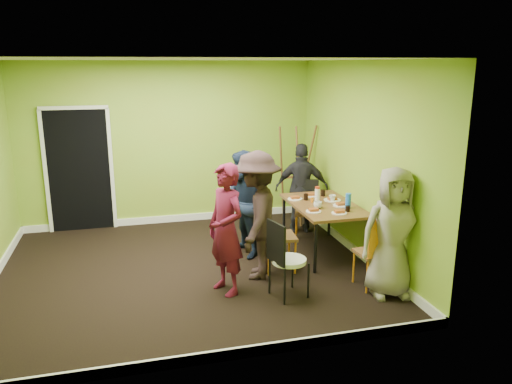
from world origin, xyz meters
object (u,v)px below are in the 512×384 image
(thermos, at_px, (317,196))
(blue_bottle, at_px, (348,201))
(chair_front_end, at_px, (377,248))
(orange_bottle, at_px, (312,200))
(easel, at_px, (295,175))
(chair_left_far, at_px, (262,222))
(person_front_end, at_px, (393,233))
(chair_left_near, at_px, (273,230))
(chair_bentwood, at_px, (284,256))
(dining_table, at_px, (324,208))
(person_left_near, at_px, (257,215))
(chair_back_end, at_px, (307,196))
(person_standing, at_px, (226,229))
(person_left_far, at_px, (244,205))
(person_back_end, at_px, (302,188))

(thermos, height_order, blue_bottle, blue_bottle)
(chair_front_end, height_order, orange_bottle, chair_front_end)
(easel, bearing_deg, chair_left_far, -124.78)
(thermos, height_order, person_front_end, person_front_end)
(chair_left_near, xyz_separation_m, easel, (0.99, 1.99, 0.28))
(chair_left_far, xyz_separation_m, chair_bentwood, (-0.10, -1.36, 0.02))
(dining_table, xyz_separation_m, blue_bottle, (0.24, -0.30, 0.16))
(chair_front_end, bearing_deg, person_left_near, 147.23)
(orange_bottle, bearing_deg, chair_left_near, -143.23)
(chair_left_far, distance_m, thermos, 0.91)
(chair_front_end, height_order, person_left_near, person_left_near)
(chair_back_end, xyz_separation_m, person_front_end, (0.20, -2.38, 0.15))
(thermos, bearing_deg, person_front_end, -78.35)
(chair_front_end, height_order, thermos, thermos)
(chair_left_near, height_order, person_standing, person_standing)
(person_left_far, bearing_deg, chair_back_end, 103.84)
(chair_bentwood, relative_size, blue_bottle, 4.39)
(dining_table, xyz_separation_m, chair_bentwood, (-1.02, -1.27, -0.16))
(chair_back_end, relative_size, blue_bottle, 4.16)
(thermos, distance_m, blue_bottle, 0.50)
(chair_front_end, height_order, person_standing, person_standing)
(orange_bottle, bearing_deg, blue_bottle, -48.60)
(chair_bentwood, relative_size, person_front_end, 0.61)
(orange_bottle, bearing_deg, person_left_far, 177.31)
(orange_bottle, xyz_separation_m, person_back_end, (0.15, 0.87, -0.04))
(dining_table, bearing_deg, thermos, 132.76)
(person_left_far, relative_size, person_left_near, 0.92)
(easel, distance_m, person_left_near, 2.47)
(chair_left_near, xyz_separation_m, person_back_end, (0.92, 1.44, 0.17))
(chair_left_near, height_order, thermos, chair_left_near)
(thermos, relative_size, person_left_near, 0.13)
(chair_bentwood, height_order, person_left_near, person_left_near)
(chair_front_end, distance_m, person_back_end, 2.34)
(chair_back_end, height_order, orange_bottle, chair_back_end)
(orange_bottle, xyz_separation_m, person_left_far, (-1.03, 0.05, -0.01))
(person_back_end, bearing_deg, person_left_near, 69.46)
(person_back_end, bearing_deg, chair_left_far, 60.45)
(person_left_near, bearing_deg, person_front_end, 79.40)
(person_front_end, bearing_deg, chair_left_near, 146.66)
(chair_front_end, distance_m, thermos, 1.47)
(easel, bearing_deg, chair_front_end, -88.43)
(person_left_far, xyz_separation_m, person_front_end, (1.42, -1.70, 0.02))
(blue_bottle, relative_size, person_back_end, 0.15)
(orange_bottle, bearing_deg, chair_left_far, -177.34)
(thermos, height_order, person_left_near, person_left_near)
(chair_front_end, bearing_deg, person_standing, 164.40)
(person_left_far, height_order, person_front_end, person_front_end)
(chair_front_end, xyz_separation_m, chair_bentwood, (-1.18, 0.06, -0.00))
(person_left_far, distance_m, person_front_end, 2.22)
(chair_left_far, height_order, person_front_end, person_front_end)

